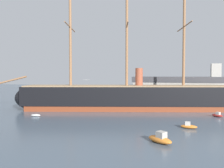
# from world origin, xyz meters

# --- Properties ---
(tall_ship) EXTENTS (74.19, 26.91, 36.49)m
(tall_ship) POSITION_xyz_m (3.83, 55.71, 3.98)
(tall_ship) COLOR brown
(tall_ship) RESTS_ON ground
(motorboat_mid_right) EXTENTS (4.73, 4.15, 1.89)m
(motorboat_mid_right) POSITION_xyz_m (16.88, 23.64, 0.66)
(motorboat_mid_right) COLOR orange
(motorboat_mid_right) RESTS_ON ground
(dinghy_alongside_bow) EXTENTS (2.64, 1.54, 0.59)m
(dinghy_alongside_bow) POSITION_xyz_m (-16.10, 37.71, 0.30)
(dinghy_alongside_bow) COLOR silver
(dinghy_alongside_bow) RESTS_ON ground
(motorboat_alongside_stern) EXTENTS (3.30, 1.58, 1.35)m
(motorboat_alongside_stern) POSITION_xyz_m (21.50, 35.29, 0.47)
(motorboat_alongside_stern) COLOR orange
(motorboat_alongside_stern) RESTS_ON ground
(sailboat_far_left) EXTENTS (3.98, 3.13, 5.16)m
(sailboat_far_left) POSITION_xyz_m (-27.17, 55.18, 0.43)
(sailboat_far_left) COLOR gold
(sailboat_far_left) RESTS_ON ground
(motorboat_far_right) EXTENTS (3.08, 2.83, 1.25)m
(motorboat_far_right) POSITION_xyz_m (28.91, 50.80, 0.44)
(motorboat_far_right) COLOR #B22D28
(motorboat_far_right) RESTS_ON ground
(dinghy_distant_centre) EXTENTS (2.76, 1.97, 0.60)m
(dinghy_distant_centre) POSITION_xyz_m (3.19, 63.99, 0.30)
(dinghy_distant_centre) COLOR silver
(dinghy_distant_centre) RESTS_ON ground
(dockside_warehouse_right) EXTENTS (45.71, 12.62, 14.72)m
(dockside_warehouse_right) POSITION_xyz_m (23.63, 75.23, 5.02)
(dockside_warehouse_right) COLOR #565659
(dockside_warehouse_right) RESTS_ON ground
(seagull_in_flight) EXTENTS (0.97, 0.78, 0.13)m
(seagull_in_flight) POSITION_xyz_m (5.33, 21.10, 10.01)
(seagull_in_flight) COLOR silver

